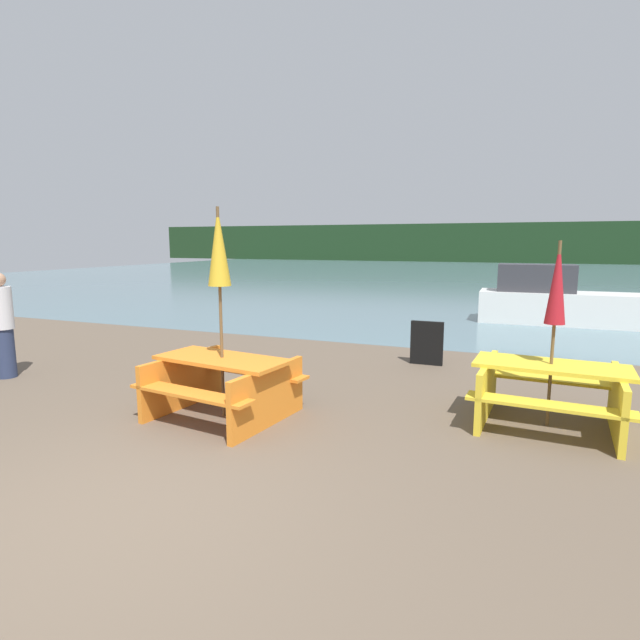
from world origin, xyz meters
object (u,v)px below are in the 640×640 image
(picnic_table_yellow, at_px, (549,389))
(signboard, at_px, (427,343))
(boat, at_px, (560,302))
(umbrella_crimson, at_px, (557,286))
(person, at_px, (3,325))
(picnic_table_orange, at_px, (223,381))
(umbrella_gold, at_px, (219,250))

(picnic_table_yellow, distance_m, signboard, 3.00)
(signboard, bearing_deg, boat, 66.80)
(boat, bearing_deg, umbrella_crimson, -94.75)
(person, bearing_deg, picnic_table_yellow, 6.33)
(picnic_table_orange, distance_m, picnic_table_yellow, 3.79)
(picnic_table_orange, relative_size, umbrella_crimson, 0.84)
(boat, bearing_deg, picnic_table_yellow, -94.75)
(umbrella_gold, relative_size, umbrella_crimson, 1.18)
(umbrella_gold, distance_m, signboard, 4.27)
(picnic_table_yellow, distance_m, umbrella_gold, 4.09)
(umbrella_gold, relative_size, boat, 0.59)
(boat, height_order, person, person)
(person, height_order, signboard, person)
(picnic_table_orange, distance_m, person, 4.12)
(umbrella_crimson, relative_size, boat, 0.50)
(picnic_table_yellow, bearing_deg, person, -173.67)
(umbrella_gold, bearing_deg, umbrella_crimson, 16.92)
(person, bearing_deg, umbrella_gold, -3.45)
(signboard, bearing_deg, picnic_table_yellow, -53.13)
(umbrella_crimson, height_order, signboard, umbrella_crimson)
(picnic_table_orange, height_order, umbrella_crimson, umbrella_crimson)
(picnic_table_orange, relative_size, person, 1.09)
(picnic_table_yellow, relative_size, person, 1.06)
(picnic_table_yellow, height_order, umbrella_gold, umbrella_gold)
(umbrella_crimson, xyz_separation_m, person, (-7.72, -0.86, -0.79))
(umbrella_gold, relative_size, person, 1.53)
(picnic_table_yellow, bearing_deg, boat, 85.63)
(picnic_table_yellow, distance_m, umbrella_crimson, 1.17)
(signboard, bearing_deg, umbrella_gold, -117.55)
(umbrella_gold, distance_m, boat, 10.16)
(umbrella_crimson, bearing_deg, person, -173.67)
(person, xyz_separation_m, signboard, (5.92, 3.25, -0.44))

